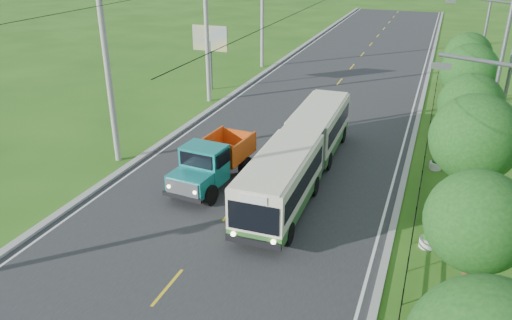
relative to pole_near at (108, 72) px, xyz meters
The scene contains 24 objects.
ground 13.24m from the pole_near, 47.45° to the right, with size 240.00×240.00×0.00m, color #285915.
road 14.67m from the pole_near, 53.09° to the left, with size 14.00×120.00×0.02m, color #28282B.
curb_left 12.14m from the pole_near, 84.48° to the left, with size 0.40×120.00×0.15m, color #9E9E99.
curb_right 19.60m from the pole_near, 35.52° to the left, with size 0.30×120.00×0.10m, color #9E9E99.
edge_line_left 12.22m from the pole_near, 81.66° to the left, with size 0.12×120.00×0.00m, color silver.
edge_line_right 19.21m from the pole_near, 36.41° to the left, with size 0.12×120.00×0.00m, color silver.
centre_dash 13.23m from the pole_near, 47.45° to the right, with size 0.12×2.20×0.00m, color yellow.
railing_right 17.68m from the pole_near, 17.09° to the left, with size 0.04×40.00×0.60m, color black.
pole_near is the anchor object (origin of this frame).
pole_mid 12.00m from the pole_near, 90.00° to the left, with size 3.51×0.32×10.00m.
pole_far 24.00m from the pole_near, 90.00° to the left, with size 3.51×0.32×10.00m.
tree_second 19.44m from the pole_near, 20.74° to the right, with size 3.18×3.26×5.30m.
tree_third 18.17m from the pole_near, ahead, with size 3.60×3.62×6.00m.
tree_fourth 18.89m from the pole_near, 15.84° to the left, with size 3.24×3.31×5.40m.
tree_fifth 21.31m from the pole_near, 31.59° to the left, with size 3.48×3.52×5.80m.
tree_back 24.98m from the pole_near, 43.41° to the left, with size 3.30×3.36×5.50m.
streetlight_mid 19.56m from the pole_near, 14.81° to the left, with size 3.02×0.20×9.07m.
streetlight_far 26.80m from the pole_near, 45.14° to the left, with size 3.02×0.20×9.07m.
planter_near 17.79m from the pole_near, 10.09° to the right, with size 0.64×0.64×0.67m.
planter_mid 18.23m from the pole_near, 16.52° to the left, with size 0.64×0.64×0.67m.
planter_far 21.83m from the pole_near, 37.63° to the left, with size 0.64×0.64×0.67m.
billboard_left 15.10m from the pole_near, 94.72° to the left, with size 3.00×0.20×5.20m.
bus 10.96m from the pole_near, ahead, with size 2.58×14.40×2.77m.
dump_truck 7.38m from the pole_near, ahead, with size 2.64×5.84×2.38m.
Camera 1 is at (8.08, -12.50, 11.53)m, focal length 35.00 mm.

